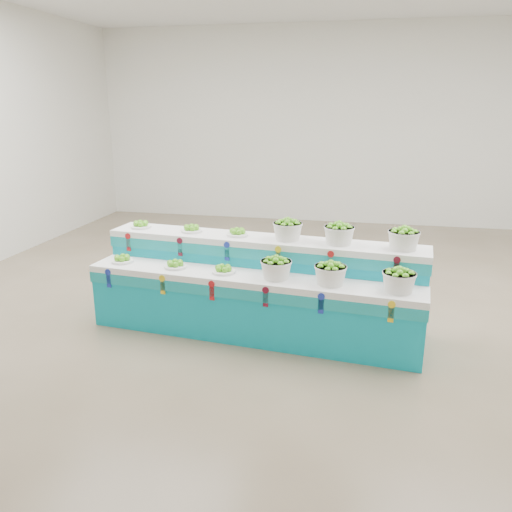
# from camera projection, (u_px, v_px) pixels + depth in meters

# --- Properties ---
(ground) EXTENTS (10.00, 10.00, 0.00)m
(ground) POSITION_uv_depth(u_px,v_px,m) (299.00, 307.00, 6.38)
(ground) COLOR brown
(ground) RESTS_ON ground
(back_wall) EXTENTS (10.00, 0.00, 10.00)m
(back_wall) POSITION_uv_depth(u_px,v_px,m) (333.00, 126.00, 10.49)
(back_wall) COLOR silver
(back_wall) RESTS_ON ground
(display_stand) EXTENTS (3.72, 1.31, 1.02)m
(display_stand) POSITION_uv_depth(u_px,v_px,m) (256.00, 287.00, 5.62)
(display_stand) COLOR #0AA0B8
(display_stand) RESTS_ON ground
(plate_lower_left) EXTENTS (0.28, 0.28, 0.09)m
(plate_lower_left) POSITION_uv_depth(u_px,v_px,m) (122.00, 258.00, 5.79)
(plate_lower_left) COLOR white
(plate_lower_left) RESTS_ON display_stand
(plate_lower_mid) EXTENTS (0.28, 0.28, 0.09)m
(plate_lower_mid) POSITION_uv_depth(u_px,v_px,m) (175.00, 264.00, 5.59)
(plate_lower_mid) COLOR white
(plate_lower_mid) RESTS_ON display_stand
(plate_lower_right) EXTENTS (0.28, 0.28, 0.09)m
(plate_lower_right) POSITION_uv_depth(u_px,v_px,m) (223.00, 269.00, 5.42)
(plate_lower_right) COLOR white
(plate_lower_right) RESTS_ON display_stand
(basket_lower_left) EXTENTS (0.35, 0.35, 0.23)m
(basket_lower_left) POSITION_uv_depth(u_px,v_px,m) (276.00, 268.00, 5.23)
(basket_lower_left) COLOR silver
(basket_lower_left) RESTS_ON display_stand
(basket_lower_mid) EXTENTS (0.35, 0.35, 0.23)m
(basket_lower_mid) POSITION_uv_depth(u_px,v_px,m) (330.00, 273.00, 5.06)
(basket_lower_mid) COLOR silver
(basket_lower_mid) RESTS_ON display_stand
(basket_lower_right) EXTENTS (0.35, 0.35, 0.23)m
(basket_lower_right) POSITION_uv_depth(u_px,v_px,m) (399.00, 280.00, 4.87)
(basket_lower_right) COLOR silver
(basket_lower_right) RESTS_ON display_stand
(plate_upper_left) EXTENTS (0.28, 0.28, 0.09)m
(plate_upper_left) POSITION_uv_depth(u_px,v_px,m) (141.00, 224.00, 6.11)
(plate_upper_left) COLOR white
(plate_upper_left) RESTS_ON display_stand
(plate_upper_mid) EXTENTS (0.28, 0.28, 0.09)m
(plate_upper_mid) POSITION_uv_depth(u_px,v_px,m) (192.00, 228.00, 5.91)
(plate_upper_mid) COLOR white
(plate_upper_mid) RESTS_ON display_stand
(plate_upper_right) EXTENTS (0.28, 0.28, 0.09)m
(plate_upper_right) POSITION_uv_depth(u_px,v_px,m) (238.00, 232.00, 5.75)
(plate_upper_right) COLOR white
(plate_upper_right) RESTS_ON display_stand
(basket_upper_left) EXTENTS (0.35, 0.35, 0.23)m
(basket_upper_left) POSITION_uv_depth(u_px,v_px,m) (288.00, 229.00, 5.55)
(basket_upper_left) COLOR silver
(basket_upper_left) RESTS_ON display_stand
(basket_upper_mid) EXTENTS (0.35, 0.35, 0.23)m
(basket_upper_mid) POSITION_uv_depth(u_px,v_px,m) (339.00, 233.00, 5.39)
(basket_upper_mid) COLOR silver
(basket_upper_mid) RESTS_ON display_stand
(basket_upper_right) EXTENTS (0.35, 0.35, 0.23)m
(basket_upper_right) POSITION_uv_depth(u_px,v_px,m) (404.00, 238.00, 5.19)
(basket_upper_right) COLOR silver
(basket_upper_right) RESTS_ON display_stand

